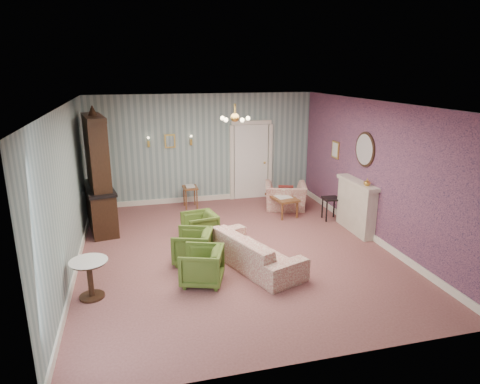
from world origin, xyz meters
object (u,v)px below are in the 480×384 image
object	(u,v)px
dresser	(97,170)
fireplace	(356,206)
side_table_black	(330,209)
olive_chair_b	(193,245)
wingback_chair	(285,192)
sofa_chintz	(254,245)
pedestal_table	(90,279)
olive_chair_a	(202,264)
coffee_table	(282,205)
olive_chair_c	(200,226)

from	to	relation	value
dresser	fireplace	world-z (taller)	dresser
fireplace	side_table_black	xyz separation A→B (m)	(-0.21, 0.80, -0.30)
olive_chair_b	wingback_chair	xyz separation A→B (m)	(2.79, 2.57, 0.10)
sofa_chintz	pedestal_table	distance (m)	2.87
olive_chair_a	sofa_chintz	xyz separation A→B (m)	(1.04, 0.42, 0.06)
wingback_chair	coffee_table	xyz separation A→B (m)	(-0.23, -0.39, -0.22)
sofa_chintz	side_table_black	world-z (taller)	sofa_chintz
pedestal_table	olive_chair_b	bearing A→B (deg)	26.70
sofa_chintz	pedestal_table	bearing A→B (deg)	78.75
sofa_chintz	coffee_table	world-z (taller)	sofa_chintz
olive_chair_a	olive_chair_c	distance (m)	1.86
fireplace	pedestal_table	bearing A→B (deg)	-163.89
olive_chair_c	fireplace	distance (m)	3.48
fireplace	olive_chair_b	bearing A→B (deg)	-169.32
wingback_chair	fireplace	size ratio (longest dim) A/B	0.74
sofa_chintz	coffee_table	bearing A→B (deg)	-50.15
olive_chair_b	pedestal_table	bearing A→B (deg)	-44.20
dresser	pedestal_table	size ratio (longest dim) A/B	4.20
side_table_black	pedestal_table	world-z (taller)	pedestal_table
olive_chair_b	fireplace	size ratio (longest dim) A/B	0.50
sofa_chintz	pedestal_table	world-z (taller)	sofa_chintz
wingback_chair	dresser	distance (m)	4.64
pedestal_table	wingback_chair	bearing A→B (deg)	37.26
olive_chair_b	dresser	bearing A→B (deg)	-123.20
olive_chair_a	sofa_chintz	size ratio (longest dim) A/B	0.33
olive_chair_a	olive_chair_c	world-z (taller)	olive_chair_a
pedestal_table	olive_chair_c	bearing A→B (deg)	42.61
olive_chair_c	side_table_black	xyz separation A→B (m)	(3.25, 0.51, -0.06)
wingback_chair	side_table_black	distance (m)	1.32
olive_chair_c	sofa_chintz	bearing A→B (deg)	18.81
side_table_black	coffee_table	bearing A→B (deg)	145.76
dresser	pedestal_table	world-z (taller)	dresser
wingback_chair	fireplace	distance (m)	2.10
fireplace	pedestal_table	xyz separation A→B (m)	(-5.51, -1.59, -0.26)
dresser	olive_chair_b	bearing A→B (deg)	-62.45
olive_chair_b	dresser	world-z (taller)	dresser
sofa_chintz	olive_chair_c	bearing A→B (deg)	8.20
coffee_table	wingback_chair	bearing A→B (deg)	59.84
sofa_chintz	side_table_black	xyz separation A→B (m)	(2.47, 1.93, -0.13)
coffee_table	pedestal_table	world-z (taller)	pedestal_table
olive_chair_b	pedestal_table	world-z (taller)	olive_chair_b
wingback_chair	dresser	size ratio (longest dim) A/B	0.38
fireplace	side_table_black	world-z (taller)	fireplace
sofa_chintz	olive_chair_b	bearing A→B (deg)	47.93
dresser	side_table_black	xyz separation A→B (m)	(5.30, -0.76, -1.08)
olive_chair_c	olive_chair_a	bearing A→B (deg)	-17.97
coffee_table	pedestal_table	size ratio (longest dim) A/B	1.42
olive_chair_a	wingback_chair	world-z (taller)	wingback_chair
olive_chair_b	sofa_chintz	distance (m)	1.16
olive_chair_a	wingback_chair	xyz separation A→B (m)	(2.76, 3.42, 0.10)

